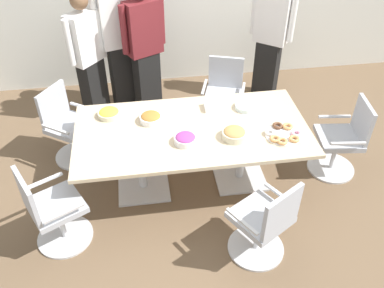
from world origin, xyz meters
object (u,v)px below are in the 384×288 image
(snack_bowl_chips_yellow, at_px, (109,113))
(snack_bowl_candy_mix, at_px, (185,139))
(office_chair_2, at_px, (223,98))
(donut_platter, at_px, (283,134))
(office_chair_1, at_px, (342,142))
(person_standing_3, at_px, (271,36))
(plate_stack, at_px, (246,106))
(office_chair_3, at_px, (69,129))
(snack_bowl_pretzels, at_px, (151,118))
(person_standing_0, at_px, (88,55))
(snack_bowl_cookies, at_px, (234,134))
(person_standing_2, at_px, (145,47))
(office_chair_4, at_px, (52,212))
(conference_table, at_px, (192,138))
(office_chair_0, at_px, (264,224))
(person_standing_1, at_px, (119,39))
(napkin_pile, at_px, (212,106))

(snack_bowl_chips_yellow, relative_size, snack_bowl_candy_mix, 1.07)
(office_chair_2, distance_m, snack_bowl_chips_yellow, 1.61)
(donut_platter, bearing_deg, office_chair_1, 14.84)
(person_standing_3, distance_m, plate_stack, 1.58)
(office_chair_3, xyz_separation_m, snack_bowl_pretzels, (0.95, -0.47, 0.39))
(person_standing_0, bearing_deg, snack_bowl_cookies, 81.45)
(donut_platter, bearing_deg, person_standing_3, 77.21)
(snack_bowl_candy_mix, bearing_deg, snack_bowl_cookies, 0.55)
(person_standing_2, xyz_separation_m, snack_bowl_candy_mix, (0.28, -1.77, -0.15))
(office_chair_4, xyz_separation_m, snack_bowl_chips_yellow, (0.56, 0.98, 0.38))
(conference_table, relative_size, plate_stack, 10.13)
(office_chair_2, bearing_deg, snack_bowl_chips_yellow, 44.44)
(office_chair_0, bearing_deg, person_standing_1, 82.25)
(office_chair_1, bearing_deg, office_chair_3, 84.00)
(snack_bowl_pretzels, bearing_deg, office_chair_1, -6.11)
(snack_bowl_pretzels, bearing_deg, office_chair_4, -140.75)
(office_chair_1, xyz_separation_m, plate_stack, (-1.06, 0.32, 0.37))
(office_chair_3, height_order, office_chair_4, same)
(conference_table, height_order, person_standing_3, person_standing_3)
(office_chair_4, bearing_deg, snack_bowl_pretzels, 101.72)
(office_chair_2, height_order, snack_bowl_cookies, office_chair_2)
(office_chair_2, relative_size, person_standing_3, 0.52)
(office_chair_4, relative_size, person_standing_1, 0.48)
(office_chair_4, distance_m, snack_bowl_cookies, 1.89)
(person_standing_3, height_order, donut_platter, person_standing_3)
(office_chair_1, xyz_separation_m, person_standing_0, (-2.80, 1.59, 0.47))
(office_chair_3, distance_m, snack_bowl_chips_yellow, 0.71)
(office_chair_4, xyz_separation_m, person_standing_2, (1.03, 2.18, 0.54))
(person_standing_3, bearing_deg, office_chair_4, 78.23)
(office_chair_1, bearing_deg, snack_bowl_pretzels, 90.76)
(snack_bowl_candy_mix, distance_m, donut_platter, 0.99)
(office_chair_4, xyz_separation_m, napkin_pile, (1.67, 0.95, 0.37))
(snack_bowl_pretzels, bearing_deg, donut_platter, -18.87)
(person_standing_2, distance_m, donut_platter, 2.21)
(office_chair_4, distance_m, person_standing_0, 2.25)
(snack_bowl_candy_mix, bearing_deg, person_standing_1, 107.25)
(person_standing_2, height_order, snack_bowl_candy_mix, person_standing_2)
(person_standing_3, distance_m, snack_bowl_candy_mix, 2.39)
(person_standing_1, bearing_deg, person_standing_2, 134.35)
(snack_bowl_candy_mix, xyz_separation_m, napkin_pile, (0.37, 0.55, -0.02))
(conference_table, bearing_deg, donut_platter, -15.62)
(office_chair_0, distance_m, person_standing_0, 3.10)
(office_chair_4, relative_size, donut_platter, 2.50)
(office_chair_3, xyz_separation_m, person_standing_3, (2.68, 1.03, 0.51))
(person_standing_0, xyz_separation_m, person_standing_2, (0.72, -0.00, 0.07))
(snack_bowl_pretzels, bearing_deg, snack_bowl_cookies, -26.67)
(snack_bowl_candy_mix, relative_size, donut_platter, 0.61)
(donut_platter, bearing_deg, snack_bowl_cookies, 175.36)
(conference_table, bearing_deg, person_standing_0, 125.14)
(snack_bowl_candy_mix, relative_size, plate_stack, 0.93)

